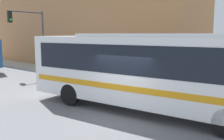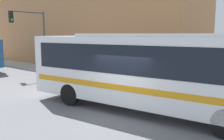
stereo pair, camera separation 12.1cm
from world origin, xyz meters
name	(u,v)px [view 1 (the left image)]	position (x,y,z in m)	size (l,w,h in m)	color
ground_plane	(125,117)	(0.00, 0.00, 0.00)	(120.00, 120.00, 0.00)	slate
sidewalk	(12,64)	(5.89, 20.00, 0.07)	(2.77, 70.00, 0.14)	#A8A399
building_facade	(75,19)	(10.27, 14.48, 4.88)	(6.00, 26.97, 9.76)	#B27A4C
city_bus	(151,68)	(1.13, -0.52, 1.95)	(3.71, 11.90, 3.37)	white
fire_hydrant	(117,76)	(5.10, 4.54, 0.50)	(0.22, 0.30, 0.74)	red
traffic_light_pole	(31,30)	(4.11, 13.04, 3.68)	(3.28, 0.35, 5.14)	#47474C
parking_meter	(76,64)	(5.10, 8.59, 1.03)	(0.14, 0.14, 1.32)	#47474C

